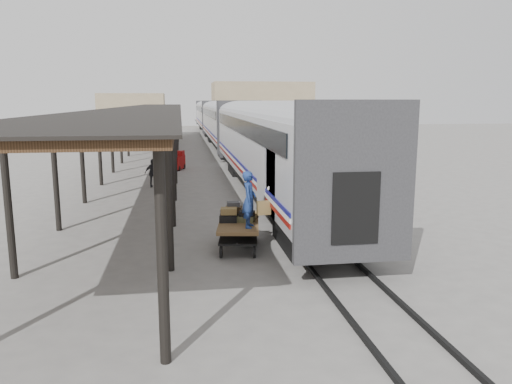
{
  "coord_description": "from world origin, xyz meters",
  "views": [
    {
      "loc": [
        -0.97,
        -15.43,
        4.64
      ],
      "look_at": [
        1.4,
        0.43,
        1.7
      ],
      "focal_mm": 35.0,
      "sensor_mm": 36.0,
      "label": 1
    }
  ],
  "objects": [
    {
      "name": "ground",
      "position": [
        0.0,
        0.0,
        0.0
      ],
      "size": [
        160.0,
        160.0,
        0.0
      ],
      "primitive_type": "plane",
      "color": "slate",
      "rests_on": "ground"
    },
    {
      "name": "train",
      "position": [
        3.19,
        33.79,
        2.69
      ],
      "size": [
        3.45,
        76.01,
        4.01
      ],
      "color": "silver",
      "rests_on": "ground"
    },
    {
      "name": "canopy",
      "position": [
        -3.4,
        24.0,
        4.0
      ],
      "size": [
        4.9,
        64.3,
        4.15
      ],
      "color": "#422B19",
      "rests_on": "ground"
    },
    {
      "name": "rails",
      "position": [
        3.2,
        34.0,
        0.06
      ],
      "size": [
        1.54,
        150.0,
        0.12
      ],
      "color": "black",
      "rests_on": "ground"
    },
    {
      "name": "building_far",
      "position": [
        14.0,
        78.0,
        4.0
      ],
      "size": [
        18.0,
        10.0,
        8.0
      ],
      "primitive_type": "cube",
      "color": "tan",
      "rests_on": "ground"
    },
    {
      "name": "building_left",
      "position": [
        -10.0,
        82.0,
        3.0
      ],
      "size": [
        12.0,
        8.0,
        6.0
      ],
      "primitive_type": "cube",
      "color": "tan",
      "rests_on": "ground"
    },
    {
      "name": "baggage_cart",
      "position": [
        0.75,
        -0.22,
        0.65
      ],
      "size": [
        1.59,
        2.56,
        0.86
      ],
      "rotation": [
        0.0,
        0.0,
        -0.15
      ],
      "color": "brown",
      "rests_on": "ground"
    },
    {
      "name": "suitcase_stack",
      "position": [
        0.71,
        0.14,
        1.05
      ],
      "size": [
        1.36,
        1.1,
        0.57
      ],
      "rotation": [
        0.0,
        0.0,
        -0.15
      ],
      "color": "#3A3A3D",
      "rests_on": "baggage_cart"
    },
    {
      "name": "luggage_tug",
      "position": [
        -1.36,
        18.76,
        0.58
      ],
      "size": [
        1.29,
        1.64,
        1.27
      ],
      "rotation": [
        0.0,
        0.0,
        -0.34
      ],
      "color": "maroon",
      "rests_on": "ground"
    },
    {
      "name": "porter",
      "position": [
        1.0,
        -0.87,
        1.72
      ],
      "size": [
        0.57,
        0.71,
        1.72
      ],
      "primitive_type": "imported",
      "rotation": [
        0.0,
        0.0,
        1.29
      ],
      "color": "navy",
      "rests_on": "baggage_cart"
    },
    {
      "name": "pedestrian",
      "position": [
        -2.53,
        11.83,
        0.78
      ],
      "size": [
        0.96,
        0.52,
        1.55
      ],
      "primitive_type": "imported",
      "rotation": [
        0.0,
        0.0,
        2.98
      ],
      "color": "black",
      "rests_on": "ground"
    }
  ]
}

